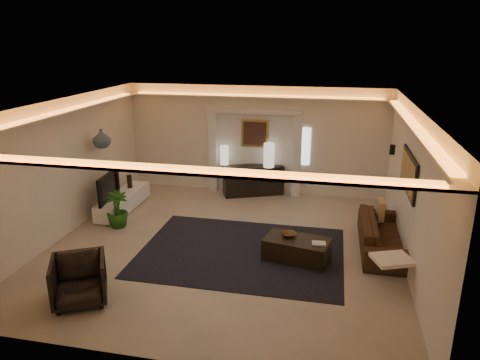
% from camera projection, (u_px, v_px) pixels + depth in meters
% --- Properties ---
extents(floor, '(7.00, 7.00, 0.00)m').
position_uv_depth(floor, '(224.00, 246.00, 9.18)').
color(floor, tan).
rests_on(floor, ground).
extents(ceiling, '(7.00, 7.00, 0.00)m').
position_uv_depth(ceiling, '(223.00, 105.00, 8.30)').
color(ceiling, white).
rests_on(ceiling, ground).
extents(wall_back, '(7.00, 0.00, 7.00)m').
position_uv_depth(wall_back, '(255.00, 140.00, 12.00)').
color(wall_back, silver).
rests_on(wall_back, ground).
extents(wall_front, '(7.00, 0.00, 7.00)m').
position_uv_depth(wall_front, '(155.00, 263.00, 5.48)').
color(wall_front, silver).
rests_on(wall_front, ground).
extents(wall_left, '(0.00, 7.00, 7.00)m').
position_uv_depth(wall_left, '(63.00, 168.00, 9.43)').
color(wall_left, silver).
rests_on(wall_left, ground).
extents(wall_right, '(0.00, 7.00, 7.00)m').
position_uv_depth(wall_right, '(412.00, 191.00, 8.05)').
color(wall_right, silver).
rests_on(wall_right, ground).
extents(cove_soffit, '(7.00, 7.00, 0.04)m').
position_uv_depth(cove_soffit, '(223.00, 120.00, 8.38)').
color(cove_soffit, silver).
rests_on(cove_soffit, ceiling).
extents(daylight_slit, '(0.25, 0.03, 1.00)m').
position_uv_depth(daylight_slit, '(305.00, 147.00, 11.74)').
color(daylight_slit, white).
rests_on(daylight_slit, wall_back).
extents(area_rug, '(4.00, 3.00, 0.01)m').
position_uv_depth(area_rug, '(241.00, 252.00, 8.92)').
color(area_rug, black).
rests_on(area_rug, ground).
extents(pilaster_left, '(0.22, 0.20, 2.20)m').
position_uv_depth(pilaster_left, '(213.00, 152.00, 12.24)').
color(pilaster_left, silver).
rests_on(pilaster_left, ground).
extents(pilaster_right, '(0.22, 0.20, 2.20)m').
position_uv_depth(pilaster_right, '(297.00, 156.00, 11.79)').
color(pilaster_right, silver).
rests_on(pilaster_right, ground).
extents(alcove_header, '(2.52, 0.20, 0.12)m').
position_uv_depth(alcove_header, '(255.00, 111.00, 11.66)').
color(alcove_header, silver).
rests_on(alcove_header, wall_back).
extents(painting_frame, '(0.74, 0.04, 0.74)m').
position_uv_depth(painting_frame, '(255.00, 133.00, 11.91)').
color(painting_frame, tan).
rests_on(painting_frame, wall_back).
extents(painting_canvas, '(0.62, 0.02, 0.62)m').
position_uv_depth(painting_canvas, '(255.00, 133.00, 11.89)').
color(painting_canvas, '#4C2D1E').
rests_on(painting_canvas, wall_back).
extents(art_panel_frame, '(0.04, 1.64, 0.74)m').
position_uv_depth(art_panel_frame, '(409.00, 173.00, 8.26)').
color(art_panel_frame, black).
rests_on(art_panel_frame, wall_right).
extents(art_panel_gold, '(0.02, 1.50, 0.62)m').
position_uv_depth(art_panel_gold, '(408.00, 173.00, 8.26)').
color(art_panel_gold, tan).
rests_on(art_panel_gold, wall_right).
extents(wall_sconce, '(0.12, 0.12, 0.22)m').
position_uv_depth(wall_sconce, '(392.00, 150.00, 10.05)').
color(wall_sconce, black).
rests_on(wall_sconce, wall_right).
extents(wall_niche, '(0.10, 0.55, 0.04)m').
position_uv_depth(wall_niche, '(98.00, 144.00, 10.66)').
color(wall_niche, silver).
rests_on(wall_niche, wall_left).
extents(console, '(1.67, 1.10, 0.80)m').
position_uv_depth(console, '(253.00, 180.00, 12.09)').
color(console, black).
rests_on(console, ground).
extents(lamp_left, '(0.26, 0.26, 0.51)m').
position_uv_depth(lamp_left, '(224.00, 154.00, 12.03)').
color(lamp_left, white).
rests_on(lamp_left, console).
extents(lamp_right, '(0.30, 0.30, 0.64)m').
position_uv_depth(lamp_right, '(269.00, 156.00, 11.79)').
color(lamp_right, silver).
rests_on(lamp_right, console).
extents(media_ledge, '(0.52, 2.09, 0.39)m').
position_uv_depth(media_ledge, '(123.00, 201.00, 11.05)').
color(media_ledge, white).
rests_on(media_ledge, ground).
extents(tv, '(1.16, 0.25, 0.66)m').
position_uv_depth(tv, '(104.00, 185.00, 10.46)').
color(tv, black).
rests_on(tv, media_ledge).
extents(figurine, '(0.16, 0.16, 0.34)m').
position_uv_depth(figurine, '(129.00, 180.00, 11.35)').
color(figurine, black).
rests_on(figurine, media_ledge).
extents(ginger_jar, '(0.54, 0.54, 0.43)m').
position_uv_depth(ginger_jar, '(101.00, 138.00, 10.22)').
color(ginger_jar, '#445674').
rests_on(ginger_jar, wall_niche).
extents(plant, '(0.64, 0.64, 0.83)m').
position_uv_depth(plant, '(117.00, 209.00, 9.99)').
color(plant, '#1D4D12').
rests_on(plant, ground).
extents(sofa, '(2.20, 0.87, 0.64)m').
position_uv_depth(sofa, '(383.00, 235.00, 8.94)').
color(sofa, black).
rests_on(sofa, ground).
extents(throw_blanket, '(0.76, 0.70, 0.07)m').
position_uv_depth(throw_blanket, '(392.00, 259.00, 7.46)').
color(throw_blanket, white).
rests_on(throw_blanket, sofa).
extents(throw_pillow, '(0.15, 0.44, 0.43)m').
position_uv_depth(throw_pillow, '(380.00, 210.00, 9.61)').
color(throw_pillow, tan).
rests_on(throw_pillow, sofa).
extents(coffee_table, '(1.32, 0.90, 0.45)m').
position_uv_depth(coffee_table, '(297.00, 250.00, 8.55)').
color(coffee_table, black).
rests_on(coffee_table, ground).
extents(bowl, '(0.38, 0.38, 0.07)m').
position_uv_depth(bowl, '(289.00, 235.00, 8.61)').
color(bowl, '#47341A').
rests_on(bowl, coffee_table).
extents(magazine, '(0.26, 0.20, 0.03)m').
position_uv_depth(magazine, '(319.00, 244.00, 8.28)').
color(magazine, silver).
rests_on(magazine, coffee_table).
extents(armchair, '(1.12, 1.13, 0.77)m').
position_uv_depth(armchair, '(79.00, 280.00, 7.14)').
color(armchair, black).
rests_on(armchair, ground).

